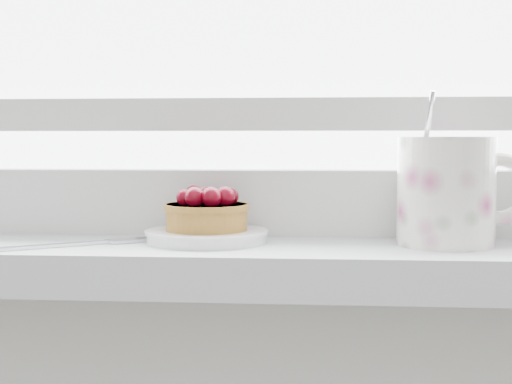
# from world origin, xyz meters

# --- Properties ---
(saucer) EXTENTS (0.12, 0.12, 0.01)m
(saucer) POSITION_xyz_m (-0.07, 1.90, 0.95)
(saucer) COLOR white
(saucer) RESTS_ON windowsill
(raspberry_tart) EXTENTS (0.09, 0.09, 0.04)m
(raspberry_tart) POSITION_xyz_m (-0.07, 1.90, 0.97)
(raspberry_tart) COLOR brown
(raspberry_tart) RESTS_ON saucer
(floral_mug) EXTENTS (0.14, 0.10, 0.15)m
(floral_mug) POSITION_xyz_m (0.17, 1.89, 0.99)
(floral_mug) COLOR white
(floral_mug) RESTS_ON windowsill
(fork) EXTENTS (0.17, 0.12, 0.00)m
(fork) POSITION_xyz_m (-0.20, 1.86, 0.94)
(fork) COLOR silver
(fork) RESTS_ON windowsill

